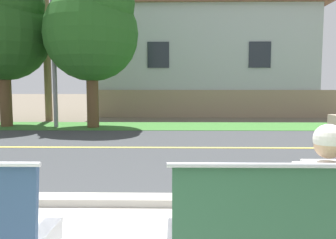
{
  "coord_description": "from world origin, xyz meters",
  "views": [
    {
      "loc": [
        0.49,
        -1.91,
        1.52
      ],
      "look_at": [
        0.39,
        3.57,
        1.0
      ],
      "focal_mm": 36.09,
      "sensor_mm": 36.0,
      "label": 1
    }
  ],
  "objects_px": {
    "seated_person_white": "(321,196)",
    "shade_tree_left": "(4,26)",
    "bench_right": "(292,232)",
    "streetlamp": "(54,10)",
    "shade_tree_centre": "(94,27)"
  },
  "relations": [
    {
      "from": "bench_right",
      "to": "shade_tree_centre",
      "type": "distance_m",
      "value": 11.43
    },
    {
      "from": "bench_right",
      "to": "shade_tree_centre",
      "type": "height_order",
      "value": "shade_tree_centre"
    },
    {
      "from": "seated_person_white",
      "to": "streetlamp",
      "type": "distance_m",
      "value": 12.44
    },
    {
      "from": "streetlamp",
      "to": "shade_tree_left",
      "type": "bearing_deg",
      "value": -177.58
    },
    {
      "from": "shade_tree_left",
      "to": "shade_tree_centre",
      "type": "height_order",
      "value": "shade_tree_left"
    },
    {
      "from": "shade_tree_centre",
      "to": "bench_right",
      "type": "bearing_deg",
      "value": -69.43
    },
    {
      "from": "streetlamp",
      "to": "seated_person_white",
      "type": "bearing_deg",
      "value": -61.38
    },
    {
      "from": "bench_right",
      "to": "streetlamp",
      "type": "bearing_deg",
      "value": 117.07
    },
    {
      "from": "shade_tree_centre",
      "to": "seated_person_white",
      "type": "bearing_deg",
      "value": -67.77
    },
    {
      "from": "seated_person_white",
      "to": "streetlamp",
      "type": "bearing_deg",
      "value": 118.62
    },
    {
      "from": "bench_right",
      "to": "streetlamp",
      "type": "distance_m",
      "value": 12.53
    },
    {
      "from": "seated_person_white",
      "to": "shade_tree_left",
      "type": "height_order",
      "value": "shade_tree_left"
    },
    {
      "from": "bench_right",
      "to": "seated_person_white",
      "type": "xyz_separation_m",
      "value": [
        0.27,
        0.17,
        0.22
      ]
    },
    {
      "from": "shade_tree_centre",
      "to": "shade_tree_left",
      "type": "bearing_deg",
      "value": 175.74
    },
    {
      "from": "shade_tree_left",
      "to": "seated_person_white",
      "type": "bearing_deg",
      "value": -53.77
    }
  ]
}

